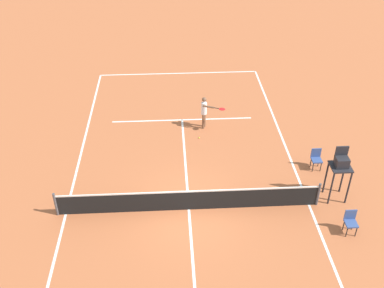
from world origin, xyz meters
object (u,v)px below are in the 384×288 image
at_px(player_serving, 205,110).
at_px(courtside_chair_near, 351,221).
at_px(tennis_ball, 199,138).
at_px(courtside_chair_mid, 316,158).
at_px(umpire_chair, 341,166).

distance_m(player_serving, courtside_chair_near, 8.99).
distance_m(tennis_ball, courtside_chair_mid, 5.69).
distance_m(player_serving, tennis_ball, 1.43).
bearing_deg(umpire_chair, tennis_ball, -41.73).
distance_m(courtside_chair_near, courtside_chair_mid, 3.95).
bearing_deg(courtside_chair_mid, courtside_chair_near, 92.16).
height_order(player_serving, tennis_ball, player_serving).
height_order(player_serving, umpire_chair, umpire_chair).
height_order(player_serving, courtside_chair_mid, player_serving).
bearing_deg(umpire_chair, courtside_chair_near, 87.91).
relative_size(player_serving, courtside_chair_mid, 1.81).
relative_size(tennis_ball, umpire_chair, 0.03).
bearing_deg(player_serving, courtside_chair_near, 54.96).
bearing_deg(player_serving, courtside_chair_mid, 74.61).
xyz_separation_m(player_serving, courtside_chair_near, (-4.80, 7.58, -0.49)).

